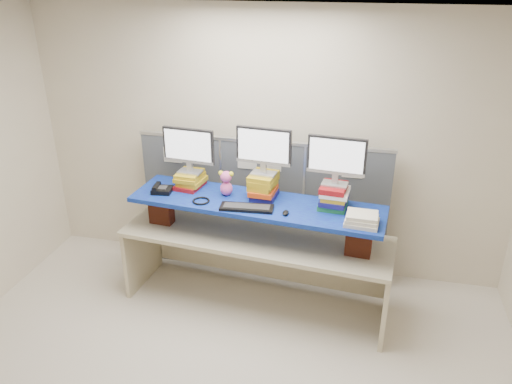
% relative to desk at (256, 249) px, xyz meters
% --- Properties ---
extents(room, '(5.00, 4.00, 2.80)m').
position_rel_desk_xyz_m(room, '(-0.07, -1.20, 0.78)').
color(room, beige).
rests_on(room, ground).
extents(cubicle_partition, '(2.60, 0.06, 1.53)m').
position_rel_desk_xyz_m(cubicle_partition, '(-0.07, 0.57, 0.15)').
color(cubicle_partition, '#40454C').
rests_on(cubicle_partition, ground).
extents(desk, '(2.62, 0.98, 0.78)m').
position_rel_desk_xyz_m(desk, '(0.00, 0.00, 0.00)').
color(desk, '#BFB392').
rests_on(desk, ground).
extents(brick_pier_left, '(0.23, 0.14, 0.31)m').
position_rel_desk_xyz_m(brick_pier_left, '(-0.96, 0.04, 0.31)').
color(brick_pier_left, maroon).
rests_on(brick_pier_left, desk).
extents(brick_pier_right, '(0.23, 0.14, 0.31)m').
position_rel_desk_xyz_m(brick_pier_right, '(0.95, -0.14, 0.31)').
color(brick_pier_right, maroon).
rests_on(brick_pier_right, desk).
extents(blue_board, '(2.39, 0.80, 0.04)m').
position_rel_desk_xyz_m(blue_board, '(0.00, 0.00, 0.48)').
color(blue_board, '#0E0A83').
rests_on(blue_board, brick_pier_left).
extents(book_stack_left, '(0.28, 0.32, 0.15)m').
position_rel_desk_xyz_m(book_stack_left, '(-0.70, 0.19, 0.58)').
color(book_stack_left, maroon).
rests_on(book_stack_left, blue_board).
extents(book_stack_center, '(0.27, 0.32, 0.23)m').
position_rel_desk_xyz_m(book_stack_center, '(0.04, 0.12, 0.62)').
color(book_stack_center, '#151355').
rests_on(book_stack_center, blue_board).
extents(book_stack_right, '(0.27, 0.32, 0.22)m').
position_rel_desk_xyz_m(book_stack_right, '(0.70, 0.06, 0.61)').
color(book_stack_right, '#207A38').
rests_on(book_stack_right, blue_board).
extents(monitor_left, '(0.51, 0.16, 0.44)m').
position_rel_desk_xyz_m(monitor_left, '(-0.70, 0.18, 0.91)').
color(monitor_left, '#AAAAAF').
rests_on(monitor_left, book_stack_left).
extents(monitor_center, '(0.51, 0.16, 0.44)m').
position_rel_desk_xyz_m(monitor_center, '(0.04, 0.11, 0.99)').
color(monitor_center, '#AAAAAF').
rests_on(monitor_center, book_stack_center).
extents(monitor_right, '(0.51, 0.16, 0.44)m').
position_rel_desk_xyz_m(monitor_right, '(0.70, 0.06, 0.97)').
color(monitor_right, '#AAAAAF').
rests_on(monitor_right, book_stack_right).
extents(keyboard, '(0.49, 0.20, 0.03)m').
position_rel_desk_xyz_m(keyboard, '(-0.05, -0.16, 0.52)').
color(keyboard, black).
rests_on(keyboard, blue_board).
extents(mouse, '(0.08, 0.11, 0.03)m').
position_rel_desk_xyz_m(mouse, '(0.31, -0.18, 0.52)').
color(mouse, black).
rests_on(mouse, blue_board).
extents(desk_phone, '(0.20, 0.18, 0.08)m').
position_rel_desk_xyz_m(desk_phone, '(-0.93, 0.01, 0.53)').
color(desk_phone, black).
rests_on(desk_phone, blue_board).
extents(headset, '(0.18, 0.18, 0.02)m').
position_rel_desk_xyz_m(headset, '(-0.49, -0.11, 0.51)').
color(headset, black).
rests_on(headset, blue_board).
extents(plush_toy, '(0.14, 0.11, 0.25)m').
position_rel_desk_xyz_m(plush_toy, '(-0.30, 0.08, 0.63)').
color(plush_toy, '#E958A5').
rests_on(plush_toy, blue_board).
extents(binder_stack, '(0.29, 0.24, 0.10)m').
position_rel_desk_xyz_m(binder_stack, '(0.96, -0.22, 0.55)').
color(binder_stack, beige).
rests_on(binder_stack, blue_board).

